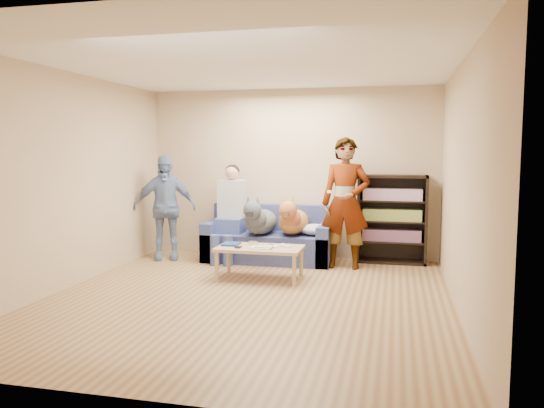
% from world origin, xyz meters
% --- Properties ---
extents(ground, '(5.00, 5.00, 0.00)m').
position_xyz_m(ground, '(0.00, 0.00, 0.00)').
color(ground, brown).
rests_on(ground, ground).
extents(ceiling, '(5.00, 5.00, 0.00)m').
position_xyz_m(ceiling, '(0.00, 0.00, 2.60)').
color(ceiling, white).
rests_on(ceiling, ground).
extents(wall_back, '(4.50, 0.00, 4.50)m').
position_xyz_m(wall_back, '(0.00, 2.50, 1.30)').
color(wall_back, tan).
rests_on(wall_back, ground).
extents(wall_front, '(4.50, 0.00, 4.50)m').
position_xyz_m(wall_front, '(0.00, -2.50, 1.30)').
color(wall_front, tan).
rests_on(wall_front, ground).
extents(wall_left, '(0.00, 5.00, 5.00)m').
position_xyz_m(wall_left, '(-2.25, 0.00, 1.30)').
color(wall_left, tan).
rests_on(wall_left, ground).
extents(wall_right, '(0.00, 5.00, 5.00)m').
position_xyz_m(wall_right, '(2.25, 0.00, 1.30)').
color(wall_right, tan).
rests_on(wall_right, ground).
extents(blanket, '(0.46, 0.39, 0.16)m').
position_xyz_m(blanket, '(0.46, 1.99, 0.51)').
color(blanket, '#B7B6BB').
rests_on(blanket, sofa).
extents(person_standing_right, '(0.67, 0.44, 1.84)m').
position_xyz_m(person_standing_right, '(0.91, 1.83, 0.92)').
color(person_standing_right, gray).
rests_on(person_standing_right, ground).
extents(person_standing_left, '(1.01, 0.70, 1.58)m').
position_xyz_m(person_standing_left, '(-1.82, 1.81, 0.79)').
color(person_standing_left, '#7A97C3').
rests_on(person_standing_left, ground).
extents(held_controller, '(0.08, 0.13, 0.03)m').
position_xyz_m(held_controller, '(0.71, 1.63, 1.09)').
color(held_controller, silver).
rests_on(held_controller, person_standing_right).
extents(notebook_blue, '(0.20, 0.26, 0.03)m').
position_xyz_m(notebook_blue, '(-0.50, 0.97, 0.43)').
color(notebook_blue, navy).
rests_on(notebook_blue, coffee_table).
extents(papers, '(0.26, 0.20, 0.02)m').
position_xyz_m(papers, '(-0.05, 0.82, 0.43)').
color(papers, beige).
rests_on(papers, coffee_table).
extents(magazine, '(0.22, 0.17, 0.01)m').
position_xyz_m(magazine, '(-0.02, 0.84, 0.44)').
color(magazine, '#ADA18B').
rests_on(magazine, coffee_table).
extents(camera_silver, '(0.11, 0.06, 0.05)m').
position_xyz_m(camera_silver, '(-0.22, 1.04, 0.45)').
color(camera_silver, silver).
rests_on(camera_silver, coffee_table).
extents(controller_a, '(0.04, 0.13, 0.03)m').
position_xyz_m(controller_a, '(0.18, 1.02, 0.43)').
color(controller_a, silver).
rests_on(controller_a, coffee_table).
extents(controller_b, '(0.09, 0.06, 0.03)m').
position_xyz_m(controller_b, '(0.26, 0.94, 0.43)').
color(controller_b, white).
rests_on(controller_b, coffee_table).
extents(headphone_cup_a, '(0.07, 0.07, 0.02)m').
position_xyz_m(headphone_cup_a, '(0.10, 0.90, 0.43)').
color(headphone_cup_a, white).
rests_on(headphone_cup_a, coffee_table).
extents(headphone_cup_b, '(0.07, 0.07, 0.02)m').
position_xyz_m(headphone_cup_b, '(0.10, 0.98, 0.43)').
color(headphone_cup_b, white).
rests_on(headphone_cup_b, coffee_table).
extents(pen_orange, '(0.13, 0.06, 0.01)m').
position_xyz_m(pen_orange, '(-0.12, 0.76, 0.42)').
color(pen_orange, '#C4531B').
rests_on(pen_orange, coffee_table).
extents(pen_black, '(0.13, 0.08, 0.01)m').
position_xyz_m(pen_black, '(0.02, 1.10, 0.42)').
color(pen_black, black).
rests_on(pen_black, coffee_table).
extents(wallet, '(0.07, 0.12, 0.02)m').
position_xyz_m(wallet, '(-0.35, 0.80, 0.43)').
color(wallet, black).
rests_on(wallet, coffee_table).
extents(sofa, '(1.90, 0.85, 0.82)m').
position_xyz_m(sofa, '(-0.25, 2.10, 0.28)').
color(sofa, '#515B93').
rests_on(sofa, ground).
extents(person_seated, '(0.40, 0.73, 1.47)m').
position_xyz_m(person_seated, '(-0.83, 1.97, 0.77)').
color(person_seated, '#425692').
rests_on(person_seated, sofa).
extents(dog_gray, '(0.42, 1.25, 0.61)m').
position_xyz_m(dog_gray, '(-0.34, 1.84, 0.64)').
color(dog_gray, '#50535B').
rests_on(dog_gray, sofa).
extents(dog_tan, '(0.42, 1.17, 0.60)m').
position_xyz_m(dog_tan, '(0.14, 1.95, 0.64)').
color(dog_tan, '#AE7D35').
rests_on(dog_tan, sofa).
extents(coffee_table, '(1.10, 0.60, 0.42)m').
position_xyz_m(coffee_table, '(-0.10, 0.92, 0.37)').
color(coffee_table, tan).
rests_on(coffee_table, ground).
extents(bookshelf, '(1.00, 0.34, 1.30)m').
position_xyz_m(bookshelf, '(1.55, 2.33, 0.68)').
color(bookshelf, black).
rests_on(bookshelf, ground).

